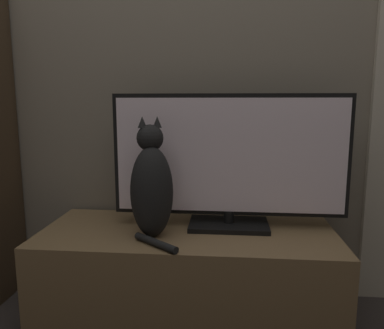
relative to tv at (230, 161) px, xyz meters
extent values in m
cube|color=#756B5B|center=(-0.17, 0.24, 0.61)|extent=(4.80, 0.05, 2.60)
cube|color=brown|center=(-0.17, -0.06, -0.49)|extent=(1.24, 0.53, 0.40)
cube|color=black|center=(0.00, 0.00, -0.28)|extent=(0.34, 0.20, 0.02)
cylinder|color=black|center=(0.00, 0.00, -0.24)|extent=(0.04, 0.04, 0.05)
cube|color=black|center=(0.00, 0.00, 0.02)|extent=(1.00, 0.02, 0.52)
cube|color=silver|center=(0.00, -0.01, 0.02)|extent=(0.96, 0.01, 0.48)
ellipsoid|color=black|center=(-0.31, -0.15, -0.11)|extent=(0.21, 0.20, 0.37)
ellipsoid|color=olive|center=(-0.32, -0.10, -0.13)|extent=(0.10, 0.08, 0.20)
sphere|color=black|center=(-0.32, -0.12, 0.11)|extent=(0.13, 0.13, 0.11)
cone|color=black|center=(-0.34, -0.13, 0.17)|extent=(0.04, 0.04, 0.04)
cone|color=black|center=(-0.29, -0.11, 0.17)|extent=(0.04, 0.04, 0.04)
cylinder|color=black|center=(-0.27, -0.26, -0.28)|extent=(0.19, 0.16, 0.03)
camera|label=1|loc=(-0.02, -1.57, 0.25)|focal=35.00mm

